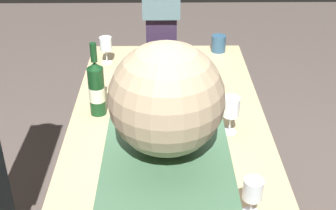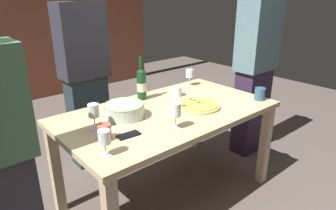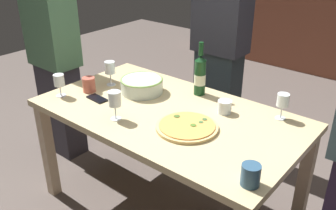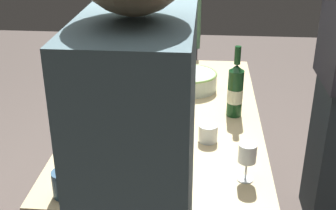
{
  "view_description": "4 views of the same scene",
  "coord_description": "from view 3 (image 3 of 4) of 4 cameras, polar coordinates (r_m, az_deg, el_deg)",
  "views": [
    {
      "loc": [
        -1.87,
        0.03,
        1.88
      ],
      "look_at": [
        0.0,
        0.0,
        0.79
      ],
      "focal_mm": 49.76,
      "sensor_mm": 36.0,
      "label": 1
    },
    {
      "loc": [
        -1.35,
        -1.56,
        1.58
      ],
      "look_at": [
        0.0,
        0.0,
        0.79
      ],
      "focal_mm": 31.97,
      "sensor_mm": 36.0,
      "label": 2
    },
    {
      "loc": [
        1.26,
        -1.53,
        1.76
      ],
      "look_at": [
        0.0,
        0.0,
        0.79
      ],
      "focal_mm": 39.6,
      "sensor_mm": 36.0,
      "label": 3
    },
    {
      "loc": [
        2.02,
        0.17,
        1.74
      ],
      "look_at": [
        0.0,
        0.0,
        0.79
      ],
      "focal_mm": 48.31,
      "sensor_mm": 36.0,
      "label": 4
    }
  ],
  "objects": [
    {
      "name": "person_host",
      "position": [
        2.97,
        7.99,
        8.77
      ],
      "size": [
        0.41,
        0.24,
        1.74
      ],
      "rotation": [
        0.0,
        0.0,
        -1.34
      ],
      "color": "#283338",
      "rests_on": "ground"
    },
    {
      "name": "cup_spare",
      "position": [
        1.64,
        12.59,
        -10.47
      ],
      "size": [
        0.08,
        0.08,
        0.1
      ],
      "primitive_type": "cylinder",
      "color": "#2E5270",
      "rests_on": "dining_table"
    },
    {
      "name": "cup_ceramic",
      "position": [
        2.52,
        -12.07,
        3.09
      ],
      "size": [
        0.08,
        0.08,
        0.1
      ],
      "primitive_type": "cylinder",
      "color": "#BD5847",
      "rests_on": "dining_table"
    },
    {
      "name": "ground_plane",
      "position": [
        2.65,
        0.0,
        -15.55
      ],
      "size": [
        8.0,
        8.0,
        0.0
      ],
      "primitive_type": "plane",
      "color": "#5A4E48"
    },
    {
      "name": "wine_glass_near_pizza",
      "position": [
        2.48,
        -16.41,
        3.48
      ],
      "size": [
        0.07,
        0.07,
        0.15
      ],
      "color": "white",
      "rests_on": "dining_table"
    },
    {
      "name": "wine_glass_far_left",
      "position": [
        2.58,
        -8.93,
        5.53
      ],
      "size": [
        0.07,
        0.07,
        0.17
      ],
      "color": "white",
      "rests_on": "dining_table"
    },
    {
      "name": "wine_glass_far_right",
      "position": [
        2.1,
        -8.21,
        0.74
      ],
      "size": [
        0.07,
        0.07,
        0.17
      ],
      "color": "white",
      "rests_on": "dining_table"
    },
    {
      "name": "cup_amber",
      "position": [
        2.22,
        8.71,
        -0.27
      ],
      "size": [
        0.08,
        0.08,
        0.08
      ],
      "primitive_type": "cylinder",
      "color": "white",
      "rests_on": "dining_table"
    },
    {
      "name": "dining_table",
      "position": [
        2.27,
        0.0,
        -3.05
      ],
      "size": [
        1.6,
        0.9,
        0.75
      ],
      "color": "tan",
      "rests_on": "ground"
    },
    {
      "name": "person_guest_left",
      "position": [
        3.02,
        -16.98,
        6.38
      ],
      "size": [
        0.39,
        0.24,
        1.58
      ],
      "rotation": [
        0.0,
        0.0,
        -0.02
      ],
      "color": "#2F2D36",
      "rests_on": "ground"
    },
    {
      "name": "wine_glass_by_bottle",
      "position": [
        2.19,
        17.25,
        0.53
      ],
      "size": [
        0.07,
        0.07,
        0.15
      ],
      "color": "white",
      "rests_on": "dining_table"
    },
    {
      "name": "wine_bottle",
      "position": [
        2.41,
        4.9,
        4.63
      ],
      "size": [
        0.08,
        0.08,
        0.35
      ],
      "color": "#123C1A",
      "rests_on": "dining_table"
    },
    {
      "name": "serving_bowl",
      "position": [
        2.46,
        -4.06,
        3.13
      ],
      "size": [
        0.28,
        0.28,
        0.1
      ],
      "color": "silver",
      "rests_on": "dining_table"
    },
    {
      "name": "cell_phone",
      "position": [
        2.42,
        -10.86,
        0.98
      ],
      "size": [
        0.15,
        0.08,
        0.01
      ],
      "primitive_type": "cube",
      "rotation": [
        0.0,
        0.0,
        4.63
      ],
      "color": "black",
      "rests_on": "dining_table"
    },
    {
      "name": "pizza",
      "position": [
        2.04,
        2.94,
        -3.35
      ],
      "size": [
        0.35,
        0.35,
        0.03
      ],
      "color": "#DCB570",
      "rests_on": "dining_table"
    }
  ]
}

